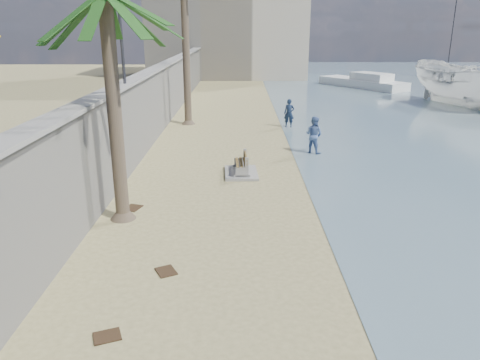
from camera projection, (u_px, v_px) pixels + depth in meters
name	position (u px, v px, depth m)	size (l,w,h in m)	color
seawall	(158.00, 100.00, 26.80)	(0.45, 70.00, 3.50)	gray
wall_cap	(157.00, 68.00, 26.24)	(0.80, 70.00, 0.12)	gray
end_building	(228.00, 16.00, 55.56)	(18.00, 12.00, 14.00)	#B7AA93
bench_far	(241.00, 166.00, 19.09)	(1.41, 1.99, 0.81)	gray
streetlight	(119.00, 2.00, 17.67)	(0.28, 0.28, 5.12)	#2D2D33
person_a	(289.00, 111.00, 27.86)	(0.70, 0.47, 1.94)	#142139
person_b	(314.00, 133.00, 22.13)	(0.94, 0.73, 1.95)	#4A6399
boat_cruiser	(467.00, 81.00, 34.80)	(3.88, 4.00, 4.57)	silver
yacht_far	(362.00, 84.00, 46.59)	(9.54, 2.67, 1.50)	silver
sailboat_west	(447.00, 73.00, 57.37)	(7.42, 3.67, 10.30)	silver
debris_b	(107.00, 336.00, 9.12)	(0.52, 0.42, 0.03)	#382616
debris_c	(133.00, 208.00, 15.58)	(0.61, 0.48, 0.03)	#382616
debris_d	(166.00, 271.00, 11.55)	(0.54, 0.43, 0.03)	#382616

